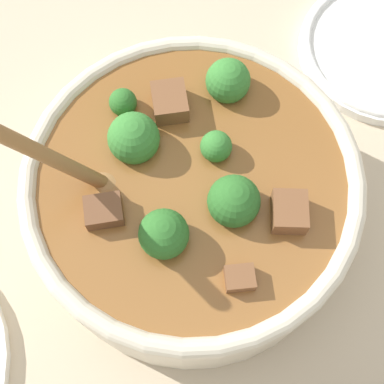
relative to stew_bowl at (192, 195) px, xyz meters
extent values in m
plane|color=#C6B293|center=(0.00, 0.00, -0.06)|extent=(4.00, 4.00, 0.00)
cylinder|color=beige|center=(0.00, 0.00, -0.01)|extent=(0.29, 0.29, 0.10)
torus|color=beige|center=(0.00, 0.00, 0.04)|extent=(0.29, 0.29, 0.02)
cylinder|color=brown|center=(0.00, 0.00, 0.01)|extent=(0.26, 0.26, 0.06)
sphere|color=#387F33|center=(0.01, 0.09, 0.05)|extent=(0.04, 0.04, 0.04)
cylinder|color=#6B9956|center=(0.01, 0.09, 0.02)|extent=(0.01, 0.01, 0.02)
sphere|color=#2D6B28|center=(-0.07, 0.05, 0.05)|extent=(0.02, 0.02, 0.02)
cylinder|color=#6B9956|center=(-0.07, 0.05, 0.03)|extent=(0.01, 0.01, 0.01)
sphere|color=#387F33|center=(0.01, 0.03, 0.05)|extent=(0.03, 0.03, 0.03)
cylinder|color=#6B9956|center=(0.01, 0.03, 0.03)|extent=(0.01, 0.01, 0.01)
sphere|color=#2D6B28|center=(0.04, -0.02, 0.05)|extent=(0.04, 0.04, 0.04)
cylinder|color=#6B9956|center=(0.04, -0.02, 0.02)|extent=(0.01, 0.01, 0.02)
sphere|color=#2D6B28|center=(-0.01, -0.06, 0.05)|extent=(0.04, 0.04, 0.04)
cylinder|color=#6B9956|center=(-0.01, -0.06, 0.02)|extent=(0.01, 0.01, 0.02)
sphere|color=#387F33|center=(-0.05, 0.02, 0.05)|extent=(0.04, 0.04, 0.04)
cylinder|color=#6B9956|center=(-0.05, 0.02, 0.02)|extent=(0.02, 0.02, 0.02)
cube|color=brown|center=(0.08, -0.01, 0.04)|extent=(0.03, 0.04, 0.02)
cube|color=brown|center=(-0.06, -0.05, 0.04)|extent=(0.04, 0.03, 0.02)
cube|color=brown|center=(0.06, -0.07, 0.04)|extent=(0.03, 0.03, 0.02)
cube|color=brown|center=(-0.03, 0.06, 0.04)|extent=(0.04, 0.04, 0.03)
ellipsoid|color=olive|center=(-0.07, -0.02, 0.03)|extent=(0.04, 0.03, 0.01)
cylinder|color=olive|center=(-0.12, -0.04, 0.11)|extent=(0.11, 0.04, 0.17)
camera|label=1|loc=(0.04, -0.17, 0.44)|focal=50.00mm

